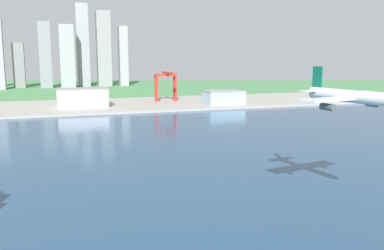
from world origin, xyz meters
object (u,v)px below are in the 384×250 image
at_px(airplane_landing, 355,97).
at_px(port_crane_red, 166,80).
at_px(warehouse_main, 82,98).
at_px(warehouse_annex, 223,97).

relative_size(airplane_landing, port_crane_red, 0.93).
height_order(warehouse_main, warehouse_annex, warehouse_main).
height_order(airplane_landing, warehouse_annex, airplane_landing).
xyz_separation_m(airplane_landing, warehouse_annex, (85.28, 311.74, -30.75)).
relative_size(warehouse_main, warehouse_annex, 1.23).
distance_m(airplane_landing, port_crane_red, 361.39).
relative_size(port_crane_red, warehouse_annex, 1.08).
height_order(port_crane_red, warehouse_main, port_crane_red).
bearing_deg(warehouse_annex, warehouse_main, 171.10).
relative_size(port_crane_red, warehouse_main, 0.88).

